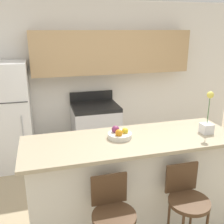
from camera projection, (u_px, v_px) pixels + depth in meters
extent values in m
cube|color=white|center=(90.00, 79.00, 4.51)|extent=(5.60, 0.06, 2.55)
cube|color=tan|center=(112.00, 52.00, 4.29)|extent=(2.61, 0.32, 0.69)
cube|color=silver|center=(92.00, 58.00, 4.24)|extent=(0.75, 0.28, 0.12)
cube|color=silver|center=(131.00, 186.00, 2.78)|extent=(2.05, 0.61, 1.02)
cube|color=tan|center=(132.00, 140.00, 2.62)|extent=(2.17, 0.73, 0.04)
cube|color=white|center=(10.00, 133.00, 4.05)|extent=(0.68, 0.61, 1.12)
cube|color=white|center=(3.00, 80.00, 3.80)|extent=(0.68, 0.61, 0.53)
cube|color=#333333|center=(3.00, 103.00, 3.59)|extent=(0.64, 0.01, 0.01)
cylinder|color=#B2B2B7|center=(24.00, 136.00, 3.80)|extent=(0.02, 0.02, 0.62)
cube|color=silver|center=(96.00, 133.00, 4.43)|extent=(0.75, 0.65, 0.85)
cube|color=black|center=(95.00, 107.00, 4.29)|extent=(0.75, 0.65, 0.06)
cube|color=black|center=(91.00, 96.00, 4.54)|extent=(0.75, 0.04, 0.16)
cube|color=black|center=(100.00, 138.00, 4.12)|extent=(0.45, 0.01, 0.27)
cylinder|color=#4C331E|center=(114.00, 216.00, 2.14)|extent=(0.37, 0.37, 0.03)
cube|color=#4C331E|center=(109.00, 189.00, 2.23)|extent=(0.31, 0.02, 0.28)
cylinder|color=#4C331E|center=(189.00, 202.00, 2.31)|extent=(0.37, 0.37, 0.03)
cube|color=#4C331E|center=(182.00, 177.00, 2.41)|extent=(0.31, 0.02, 0.28)
cylinder|color=#4C331E|center=(190.00, 221.00, 2.56)|extent=(0.02, 0.02, 0.62)
cube|color=white|center=(206.00, 128.00, 2.75)|extent=(0.11, 0.11, 0.10)
cylinder|color=#386633|center=(209.00, 111.00, 2.69)|extent=(0.01, 0.01, 0.29)
sphere|color=#DBCC4C|center=(210.00, 95.00, 2.64)|extent=(0.07, 0.07, 0.07)
cylinder|color=silver|center=(120.00, 135.00, 2.63)|extent=(0.24, 0.24, 0.05)
sphere|color=gold|center=(125.00, 131.00, 2.63)|extent=(0.06, 0.06, 0.06)
sphere|color=#7A2D56|center=(116.00, 129.00, 2.65)|extent=(0.08, 0.08, 0.08)
sphere|color=orange|center=(119.00, 133.00, 2.57)|extent=(0.07, 0.07, 0.07)
cylinder|color=black|center=(49.00, 156.00, 4.12)|extent=(0.28, 0.28, 0.38)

